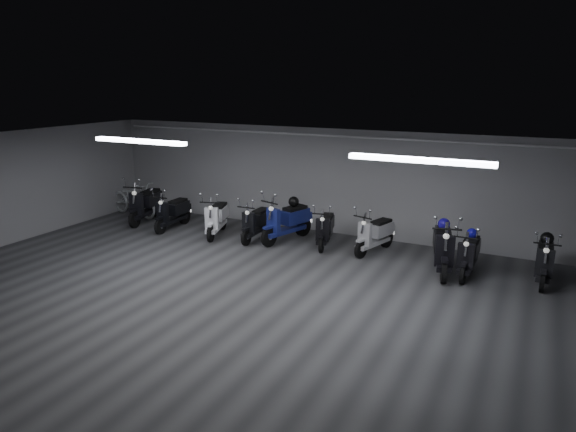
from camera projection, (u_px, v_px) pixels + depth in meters
The scene contains 21 objects.
floor at pixel (236, 302), 9.55m from camera, with size 14.00×10.00×0.01m, color #363739.
ceiling at pixel (232, 152), 8.82m from camera, with size 14.00×10.00×0.01m, color gray.
back_wall at pixel (336, 182), 13.51m from camera, with size 14.00×0.01×2.80m, color gray.
fluor_strip_left at pixel (140, 141), 11.00m from camera, with size 2.40×0.18×0.08m, color white.
fluor_strip_right at pixel (420, 160), 8.41m from camera, with size 2.40×0.18×0.08m, color white.
conduit at pixel (336, 136), 13.12m from camera, with size 0.05×0.05×13.60m, color white.
scooter_0 at pixel (145, 198), 14.76m from camera, with size 0.64×1.91×1.42m, color black, non-canonical shape.
scooter_1 at pixel (172, 207), 14.08m from camera, with size 0.56×1.68×1.25m, color black, non-canonical shape.
scooter_2 at pixel (216, 212), 13.49m from camera, with size 0.57×1.72×1.28m, color white, non-canonical shape.
scooter_3 at pixel (256, 217), 13.14m from camera, with size 0.54×1.62×1.21m, color black, non-canonical shape.
scooter_4 at pixel (287, 215), 12.99m from camera, with size 0.62×1.87×1.39m, color navy, non-canonical shape.
scooter_5 at pixel (325, 223), 12.64m from camera, with size 0.53×1.59×1.18m, color black, non-canonical shape.
scooter_6 at pixel (375, 228), 12.14m from camera, with size 0.54×1.63×1.22m, color #B6B5B9, non-canonical shape.
scooter_7 at pixel (443, 241), 10.87m from camera, with size 0.63×1.90×1.41m, color black, non-canonical shape.
scooter_8 at pixel (469, 248), 10.71m from camera, with size 0.54×1.63×1.21m, color black, non-canonical shape.
scooter_9 at pixel (545, 254), 10.32m from camera, with size 0.54×1.63×1.21m, color black, non-canonical shape.
bicycle at pixel (133, 195), 15.47m from camera, with size 0.70×1.97×1.28m, color white.
helmet_0 at pixel (444, 224), 11.04m from camera, with size 0.26×0.26×0.26m, color navy.
helmet_1 at pixel (472, 234), 10.83m from camera, with size 0.23×0.23×0.23m, color #110D93.
helmet_2 at pixel (294, 202), 13.09m from camera, with size 0.27×0.27×0.27m, color black.
helmet_3 at pixel (547, 238), 10.45m from camera, with size 0.26×0.26×0.26m, color black.
Camera 1 is at (4.80, -7.44, 4.02)m, focal length 31.91 mm.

